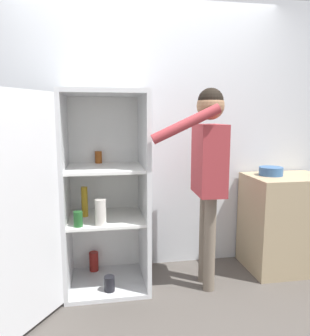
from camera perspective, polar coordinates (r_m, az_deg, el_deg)
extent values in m
plane|color=#4C4742|center=(2.59, 1.93, -25.20)|extent=(12.00, 12.00, 0.00)
cube|color=silver|center=(3.11, -1.64, 5.65)|extent=(7.00, 0.06, 2.55)
cube|color=silver|center=(3.08, -8.24, -18.99)|extent=(0.69, 0.62, 0.04)
cube|color=silver|center=(2.73, -9.02, 12.81)|extent=(0.69, 0.62, 0.04)
cube|color=white|center=(3.07, -8.74, -2.86)|extent=(0.69, 0.03, 1.59)
cube|color=silver|center=(2.80, -15.32, -4.24)|extent=(0.03, 0.62, 1.59)
cube|color=silver|center=(2.82, -1.93, -3.86)|extent=(0.04, 0.62, 1.59)
cube|color=white|center=(2.85, -8.50, -8.63)|extent=(0.62, 0.55, 0.02)
cube|color=white|center=(2.75, -8.71, -0.03)|extent=(0.62, 0.55, 0.02)
cube|color=silver|center=(2.28, -22.40, -7.63)|extent=(0.42, 0.60, 1.59)
cylinder|color=#1E5123|center=(2.63, -13.24, -8.65)|extent=(0.07, 0.07, 0.12)
cylinder|color=maroon|center=(3.21, -10.60, -15.69)|extent=(0.08, 0.08, 0.18)
cylinder|color=black|center=(2.87, -7.92, -19.32)|extent=(0.09, 0.09, 0.13)
cylinder|color=#B78C1E|center=(2.86, -12.16, -5.77)|extent=(0.05, 0.05, 0.26)
cylinder|color=beige|center=(2.61, -9.47, -7.61)|extent=(0.09, 0.09, 0.21)
cylinder|color=#9E4C19|center=(2.97, -9.83, 1.86)|extent=(0.06, 0.06, 0.11)
cylinder|color=#726656|center=(2.83, 9.49, -12.88)|extent=(0.10, 0.10, 0.82)
cylinder|color=#726656|center=(2.97, 8.64, -11.79)|extent=(0.10, 0.10, 0.82)
cube|color=#9E3338|center=(2.73, 9.41, 1.46)|extent=(0.23, 0.39, 0.58)
sphere|color=#8C6647|center=(2.70, 9.65, 10.63)|extent=(0.22, 0.22, 0.22)
sphere|color=black|center=(2.71, 9.67, 11.46)|extent=(0.21, 0.21, 0.21)
cylinder|color=#9E3338|center=(2.44, 5.42, 7.66)|extent=(0.53, 0.10, 0.30)
cylinder|color=#9E3338|center=(2.93, 8.24, 1.44)|extent=(0.08, 0.08, 0.54)
cube|color=tan|center=(3.41, 21.64, -8.79)|extent=(0.72, 0.55, 0.91)
cylinder|color=#335B8E|center=(3.27, 19.53, -0.52)|extent=(0.22, 0.22, 0.08)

